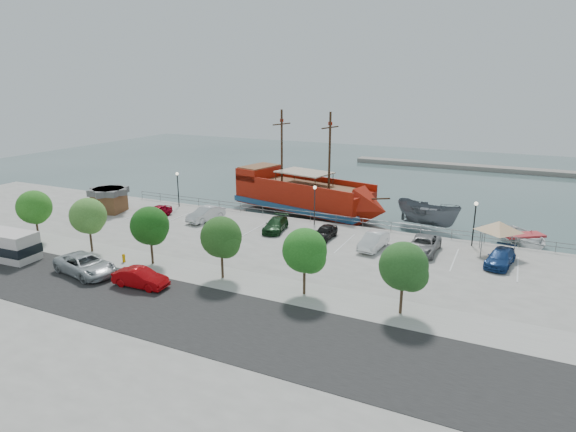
% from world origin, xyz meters
% --- Properties ---
extents(ground, '(160.00, 160.00, 0.00)m').
position_xyz_m(ground, '(0.00, 0.00, -1.00)').
color(ground, '#334B4A').
extents(land_slab, '(100.00, 58.00, 1.20)m').
position_xyz_m(land_slab, '(0.00, -21.00, -0.60)').
color(land_slab, gray).
rests_on(land_slab, ground).
extents(street, '(100.00, 8.00, 0.04)m').
position_xyz_m(street, '(0.00, -16.00, 0.01)').
color(street, black).
rests_on(street, land_slab).
extents(sidewalk, '(100.00, 4.00, 0.05)m').
position_xyz_m(sidewalk, '(0.00, -10.00, 0.01)').
color(sidewalk, '#999893').
rests_on(sidewalk, land_slab).
extents(seawall_railing, '(50.00, 0.06, 1.00)m').
position_xyz_m(seawall_railing, '(0.00, 7.80, 0.53)').
color(seawall_railing, slate).
rests_on(seawall_railing, land_slab).
extents(far_shore, '(40.00, 3.00, 0.80)m').
position_xyz_m(far_shore, '(10.00, 55.00, -0.60)').
color(far_shore, gray).
rests_on(far_shore, ground).
extents(pirate_ship, '(21.16, 10.07, 13.11)m').
position_xyz_m(pirate_ship, '(-3.06, 13.29, 1.20)').
color(pirate_ship, '#A21809').
rests_on(pirate_ship, ground).
extents(patrol_boat, '(8.13, 5.34, 2.94)m').
position_xyz_m(patrol_boat, '(10.73, 13.38, 0.47)').
color(patrol_boat, slate).
rests_on(patrol_boat, ground).
extents(speedboat, '(7.47, 7.94, 1.34)m').
position_xyz_m(speedboat, '(20.39, 11.80, -0.33)').
color(speedboat, white).
rests_on(speedboat, ground).
extents(dock_west, '(6.94, 3.06, 0.38)m').
position_xyz_m(dock_west, '(-14.15, 9.20, -0.81)').
color(dock_west, gray).
rests_on(dock_west, ground).
extents(dock_mid, '(6.43, 3.33, 0.35)m').
position_xyz_m(dock_mid, '(8.20, 9.20, -0.82)').
color(dock_mid, slate).
rests_on(dock_mid, ground).
extents(dock_east, '(6.34, 2.37, 0.35)m').
position_xyz_m(dock_east, '(14.53, 9.20, -0.82)').
color(dock_east, slate).
rests_on(dock_east, ground).
extents(shed, '(4.15, 4.15, 2.84)m').
position_xyz_m(shed, '(-23.80, 1.02, 1.51)').
color(shed, brown).
rests_on(shed, land_slab).
extents(canopy_tent, '(4.67, 4.67, 3.55)m').
position_xyz_m(canopy_tent, '(18.14, 4.97, 3.09)').
color(canopy_tent, slate).
rests_on(canopy_tent, land_slab).
extents(street_van, '(6.19, 3.74, 1.61)m').
position_xyz_m(street_van, '(-11.35, -14.04, 0.80)').
color(street_van, '#AEB4B8').
rests_on(street_van, street).
extents(street_sedan, '(4.42, 1.78, 1.43)m').
position_xyz_m(street_sedan, '(-5.65, -14.05, 0.71)').
color(street_sedan, '#A80509').
rests_on(street_sedan, street).
extents(shuttle_bus, '(7.20, 2.92, 2.48)m').
position_xyz_m(shuttle_bus, '(-20.89, -14.50, 1.20)').
color(shuttle_bus, silver).
rests_on(shuttle_bus, street).
extents(fire_hydrant, '(0.27, 0.27, 0.78)m').
position_xyz_m(fire_hydrant, '(-10.44, -10.80, 0.42)').
color(fire_hydrant, '#DB9100').
rests_on(fire_hydrant, sidewalk).
extents(lamp_post_left, '(0.36, 0.36, 4.28)m').
position_xyz_m(lamp_post_left, '(-18.00, 6.50, 2.94)').
color(lamp_post_left, black).
rests_on(lamp_post_left, land_slab).
extents(lamp_post_mid, '(0.36, 0.36, 4.28)m').
position_xyz_m(lamp_post_mid, '(0.00, 6.50, 2.94)').
color(lamp_post_mid, black).
rests_on(lamp_post_mid, land_slab).
extents(lamp_post_right, '(0.36, 0.36, 4.28)m').
position_xyz_m(lamp_post_right, '(16.00, 6.50, 2.94)').
color(lamp_post_right, black).
rests_on(lamp_post_right, land_slab).
extents(tree_a, '(3.30, 3.20, 5.00)m').
position_xyz_m(tree_a, '(-21.85, -10.07, 3.30)').
color(tree_a, '#473321').
rests_on(tree_a, sidewalk).
extents(tree_b, '(3.30, 3.20, 5.00)m').
position_xyz_m(tree_b, '(-14.85, -10.07, 3.30)').
color(tree_b, '#473321').
rests_on(tree_b, sidewalk).
extents(tree_c, '(3.30, 3.20, 5.00)m').
position_xyz_m(tree_c, '(-7.85, -10.07, 3.30)').
color(tree_c, '#473321').
rests_on(tree_c, sidewalk).
extents(tree_d, '(3.30, 3.20, 5.00)m').
position_xyz_m(tree_d, '(-0.85, -10.07, 3.30)').
color(tree_d, '#473321').
rests_on(tree_d, sidewalk).
extents(tree_e, '(3.30, 3.20, 5.00)m').
position_xyz_m(tree_e, '(6.15, -10.07, 3.30)').
color(tree_e, '#473321').
rests_on(tree_e, sidewalk).
extents(tree_f, '(3.30, 3.20, 5.00)m').
position_xyz_m(tree_f, '(13.15, -10.07, 3.30)').
color(tree_f, '#473321').
rests_on(tree_f, sidewalk).
extents(parked_car_a, '(1.69, 4.02, 1.36)m').
position_xyz_m(parked_car_a, '(-17.20, 1.48, 0.68)').
color(parked_car_a, maroon).
rests_on(parked_car_a, land_slab).
extents(parked_car_b, '(2.48, 4.94, 1.55)m').
position_xyz_m(parked_car_b, '(-11.40, 2.74, 0.78)').
color(parked_car_b, silver).
rests_on(parked_car_b, land_slab).
extents(parked_car_d, '(2.58, 4.80, 1.32)m').
position_xyz_m(parked_car_d, '(-2.76, 2.75, 0.66)').
color(parked_car_d, '#123417').
rests_on(parked_car_d, land_slab).
extents(parked_car_e, '(1.66, 3.93, 1.33)m').
position_xyz_m(parked_car_e, '(2.73, 2.54, 0.66)').
color(parked_car_e, black).
rests_on(parked_car_e, land_slab).
extents(parked_car_f, '(2.03, 4.67, 1.49)m').
position_xyz_m(parked_car_f, '(7.85, 1.76, 0.75)').
color(parked_car_f, white).
rests_on(parked_car_f, land_slab).
extents(parked_car_g, '(2.59, 5.32, 1.46)m').
position_xyz_m(parked_car_g, '(12.20, 2.73, 0.73)').
color(parked_car_g, gray).
rests_on(parked_car_g, land_slab).
extents(parked_car_h, '(2.63, 4.88, 1.34)m').
position_xyz_m(parked_car_h, '(18.59, 2.31, 0.67)').
color(parked_car_h, navy).
rests_on(parked_car_h, land_slab).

